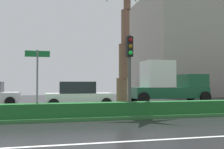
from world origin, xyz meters
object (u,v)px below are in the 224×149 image
traffic_signal_median_right (130,60)px  car_in_traffic_third (78,95)px  street_name_sign (37,73)px  palm_tree_centre_left (127,0)px  box_truck_lead (168,84)px

traffic_signal_median_right → car_in_traffic_third: (-1.83, 5.47, -1.92)m
traffic_signal_median_right → street_name_sign: 4.31m
palm_tree_centre_left → traffic_signal_median_right: size_ratio=1.99×
street_name_sign → car_in_traffic_third: (2.39, 4.97, -1.25)m
traffic_signal_median_right → box_truck_lead: size_ratio=0.59×
palm_tree_centre_left → box_truck_lead: (5.92, 7.64, -4.33)m
palm_tree_centre_left → traffic_signal_median_right: bearing=-98.0°
street_name_sign → box_truck_lead: 13.04m
street_name_sign → car_in_traffic_third: size_ratio=0.70×
street_name_sign → palm_tree_centre_left: bearing=5.0°
car_in_traffic_third → box_truck_lead: (7.88, 3.06, 0.72)m
street_name_sign → box_truck_lead: box_truck_lead is taller
box_truck_lead → traffic_signal_median_right: bearing=-125.3°
traffic_signal_median_right → street_name_sign: bearing=173.2°
car_in_traffic_third → street_name_sign: bearing=-115.7°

